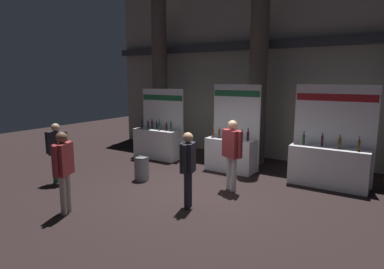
{
  "coord_description": "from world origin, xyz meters",
  "views": [
    {
      "loc": [
        3.88,
        -6.25,
        2.72
      ],
      "look_at": [
        -0.75,
        0.9,
        1.24
      ],
      "focal_mm": 30.38,
      "sensor_mm": 36.0,
      "label": 1
    }
  ],
  "objects": [
    {
      "name": "trash_bin",
      "position": [
        -1.87,
        0.12,
        0.32
      ],
      "size": [
        0.4,
        0.4,
        0.64
      ],
      "color": "slate",
      "rests_on": "ground_plane"
    },
    {
      "name": "exhibitor_booth_1",
      "position": [
        -0.24,
        2.26,
        0.61
      ],
      "size": [
        1.5,
        0.66,
        2.54
      ],
      "color": "white",
      "rests_on": "ground_plane"
    },
    {
      "name": "ground_plane",
      "position": [
        0.0,
        0.0,
        0.0
      ],
      "size": [
        25.42,
        25.42,
        0.0
      ],
      "primitive_type": "plane",
      "color": "black"
    },
    {
      "name": "hall_colonnade",
      "position": [
        0.0,
        4.24,
        3.4
      ],
      "size": [
        12.71,
        1.29,
        6.86
      ],
      "color": "gray",
      "rests_on": "ground_plane"
    },
    {
      "name": "visitor_0",
      "position": [
        -3.52,
        -1.27,
        0.93
      ],
      "size": [
        0.44,
        0.41,
        1.58
      ],
      "rotation": [
        0.0,
        0.0,
        3.84
      ],
      "color": "#33563D",
      "rests_on": "ground_plane"
    },
    {
      "name": "visitor_2",
      "position": [
        -1.68,
        -2.38,
        1.01
      ],
      "size": [
        0.38,
        0.56,
        1.68
      ],
      "rotation": [
        0.0,
        0.0,
        1.98
      ],
      "color": "#ADA393",
      "rests_on": "ground_plane"
    },
    {
      "name": "visitor_4",
      "position": [
        0.53,
        0.69,
        1.06
      ],
      "size": [
        0.59,
        0.43,
        1.73
      ],
      "rotation": [
        0.0,
        0.0,
        5.86
      ],
      "color": "silver",
      "rests_on": "ground_plane"
    },
    {
      "name": "exhibitor_booth_0",
      "position": [
        -3.07,
        2.31,
        0.6
      ],
      "size": [
        1.73,
        0.66,
        2.35
      ],
      "color": "white",
      "rests_on": "ground_plane"
    },
    {
      "name": "visitor_3",
      "position": [
        0.24,
        -0.79,
        0.96
      ],
      "size": [
        0.33,
        0.5,
        1.63
      ],
      "rotation": [
        0.0,
        0.0,
        1.84
      ],
      "color": "#23232D",
      "rests_on": "ground_plane"
    },
    {
      "name": "exhibitor_booth_2",
      "position": [
        2.46,
        2.33,
        0.63
      ],
      "size": [
        1.98,
        0.66,
        2.56
      ],
      "color": "white",
      "rests_on": "ground_plane"
    }
  ]
}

